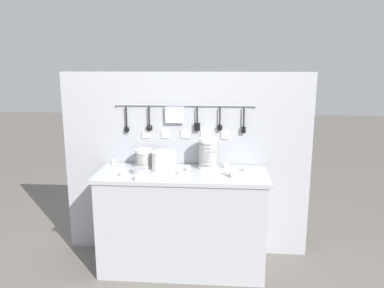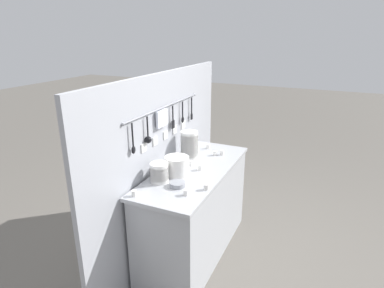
{
  "view_description": "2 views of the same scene",
  "coord_description": "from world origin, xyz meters",
  "views": [
    {
      "loc": [
        0.31,
        -2.92,
        1.71
      ],
      "look_at": [
        0.08,
        0.03,
        1.08
      ],
      "focal_mm": 35.0,
      "sensor_mm": 36.0,
      "label": 1
    },
    {
      "loc": [
        -2.32,
        -1.03,
        1.96
      ],
      "look_at": [
        -0.01,
        0.03,
        1.07
      ],
      "focal_mm": 30.0,
      "sensor_mm": 36.0,
      "label": 2
    }
  ],
  "objects": [
    {
      "name": "ground_plane",
      "position": [
        0.0,
        0.0,
        0.0
      ],
      "size": [
        20.0,
        20.0,
        0.0
      ],
      "primitive_type": "plane",
      "color": "#666059"
    },
    {
      "name": "counter",
      "position": [
        0.0,
        0.0,
        0.42
      ],
      "size": [
        1.4,
        0.55,
        0.84
      ],
      "color": "#ADAFB5",
      "rests_on": "ground"
    },
    {
      "name": "back_wall",
      "position": [
        -0.0,
        0.31,
        0.83
      ],
      "size": [
        2.2,
        0.09,
        1.65
      ],
      "color": "#A8AAB2",
      "rests_on": "ground"
    },
    {
      "name": "bowl_stack_wide_centre",
      "position": [
        0.21,
        0.15,
        0.97
      ],
      "size": [
        0.16,
        0.16,
        0.26
      ],
      "color": "white",
      "rests_on": "counter"
    },
    {
      "name": "bowl_stack_back_corner",
      "position": [
        -0.35,
        0.15,
        0.92
      ],
      "size": [
        0.14,
        0.14,
        0.16
      ],
      "color": "white",
      "rests_on": "counter"
    },
    {
      "name": "plate_stack",
      "position": [
        -0.16,
        0.09,
        0.92
      ],
      "size": [
        0.2,
        0.2,
        0.15
      ],
      "color": "white",
      "rests_on": "counter"
    },
    {
      "name": "steel_mixing_bowl",
      "position": [
        -0.36,
        -0.01,
        0.86
      ],
      "size": [
        0.12,
        0.12,
        0.04
      ],
      "color": "#93969E",
      "rests_on": "counter"
    },
    {
      "name": "cup_edge_near",
      "position": [
        -0.46,
        -0.13,
        0.86
      ],
      "size": [
        0.04,
        0.04,
        0.04
      ],
      "color": "white",
      "rests_on": "counter"
    },
    {
      "name": "cup_mid_row",
      "position": [
        -0.32,
        -0.23,
        0.86
      ],
      "size": [
        0.04,
        0.04,
        0.04
      ],
      "color": "white",
      "rests_on": "counter"
    },
    {
      "name": "cup_front_right",
      "position": [
        -0.63,
        0.2,
        0.86
      ],
      "size": [
        0.04,
        0.04,
        0.04
      ],
      "color": "white",
      "rests_on": "counter"
    },
    {
      "name": "cup_centre",
      "position": [
        0.36,
        0.18,
        0.86
      ],
      "size": [
        0.04,
        0.04,
        0.04
      ],
      "color": "white",
      "rests_on": "counter"
    },
    {
      "name": "cup_by_caddy",
      "position": [
        -0.01,
        -0.05,
        0.86
      ],
      "size": [
        0.04,
        0.04,
        0.04
      ],
      "color": "white",
      "rests_on": "counter"
    },
    {
      "name": "cup_back_right",
      "position": [
        0.04,
        0.06,
        0.86
      ],
      "size": [
        0.04,
        0.04,
        0.04
      ],
      "color": "white",
      "rests_on": "counter"
    },
    {
      "name": "cup_back_left",
      "position": [
        0.52,
        0.09,
        0.86
      ],
      "size": [
        0.04,
        0.04,
        0.04
      ],
      "color": "white",
      "rests_on": "counter"
    },
    {
      "name": "cup_front_left",
      "position": [
        0.37,
        -0.04,
        0.86
      ],
      "size": [
        0.04,
        0.04,
        0.04
      ],
      "color": "white",
      "rests_on": "counter"
    },
    {
      "name": "cup_beside_plates",
      "position": [
        0.41,
        -0.1,
        0.86
      ],
      "size": [
        0.04,
        0.04,
        0.04
      ],
      "color": "white",
      "rests_on": "counter"
    }
  ]
}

